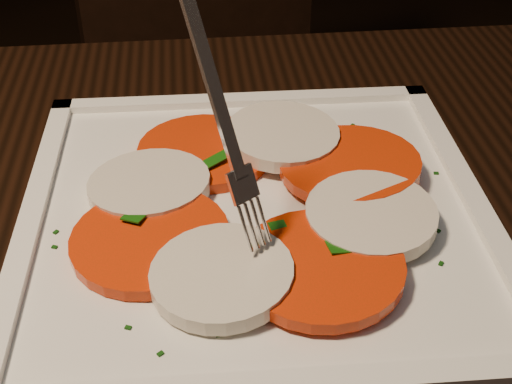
{
  "coord_description": "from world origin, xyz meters",
  "views": [
    {
      "loc": [
        -0.4,
        -0.29,
        1.06
      ],
      "look_at": [
        -0.36,
        0.08,
        0.78
      ],
      "focal_mm": 50.0,
      "sensor_mm": 36.0,
      "label": 1
    }
  ],
  "objects": [
    {
      "name": "plate",
      "position": [
        -0.36,
        0.08,
        0.76
      ],
      "size": [
        0.31,
        0.31,
        0.01
      ],
      "primitive_type": "cube",
      "rotation": [
        0.0,
        0.0,
        -0.01
      ],
      "color": "white",
      "rests_on": "table"
    },
    {
      "name": "fork",
      "position": [
        -0.39,
        0.06,
        0.86
      ],
      "size": [
        0.06,
        0.07,
        0.15
      ],
      "primitive_type": null,
      "rotation": [
        0.0,
        0.0,
        0.64
      ],
      "color": "white",
      "rests_on": "caprese_salad"
    },
    {
      "name": "chair",
      "position": [
        -0.36,
        0.81,
        0.53
      ],
      "size": [
        0.53,
        0.53,
        0.93
      ],
      "rotation": [
        0.0,
        0.0,
        0.32
      ],
      "color": "black",
      "rests_on": "ground"
    },
    {
      "name": "caprese_salad",
      "position": [
        -0.36,
        0.08,
        0.77
      ],
      "size": [
        0.27,
        0.24,
        0.02
      ],
      "color": "red",
      "rests_on": "plate"
    }
  ]
}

